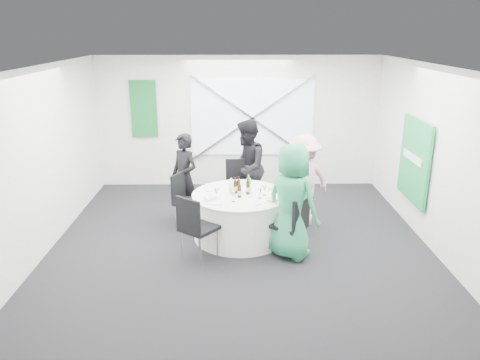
{
  "coord_description": "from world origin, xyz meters",
  "views": [
    {
      "loc": [
        -0.1,
        -6.93,
        3.31
      ],
      "look_at": [
        0.0,
        0.2,
        1.0
      ],
      "focal_mm": 35.0,
      "sensor_mm": 36.0,
      "label": 1
    }
  ],
  "objects_px": {
    "person_man_back": "(246,167)",
    "person_woman_green": "(292,202)",
    "chair_back_left": "(184,196)",
    "banquet_table": "(240,216)",
    "person_woman_pink": "(303,180)",
    "clear_water_bottle": "(231,188)",
    "green_water_bottle": "(249,185)",
    "chair_back": "(238,183)",
    "chair_front_left": "(195,224)",
    "chair_front_right": "(294,221)",
    "chair_back_right": "(300,195)",
    "person_man_back_left": "(184,177)"
  },
  "relations": [
    {
      "from": "banquet_table",
      "to": "chair_back",
      "type": "distance_m",
      "value": 1.07
    },
    {
      "from": "chair_back_left",
      "to": "chair_front_left",
      "type": "xyz_separation_m",
      "value": [
        0.28,
        -1.3,
        0.05
      ]
    },
    {
      "from": "chair_front_right",
      "to": "person_man_back",
      "type": "xyz_separation_m",
      "value": [
        -0.66,
        1.78,
        0.32
      ]
    },
    {
      "from": "chair_back_right",
      "to": "clear_water_bottle",
      "type": "bearing_deg",
      "value": -92.07
    },
    {
      "from": "chair_back",
      "to": "person_man_back",
      "type": "height_order",
      "value": "person_man_back"
    },
    {
      "from": "chair_back_left",
      "to": "banquet_table",
      "type": "bearing_deg",
      "value": -90.0
    },
    {
      "from": "person_man_back",
      "to": "person_woman_pink",
      "type": "height_order",
      "value": "person_man_back"
    },
    {
      "from": "chair_front_right",
      "to": "person_man_back",
      "type": "height_order",
      "value": "person_man_back"
    },
    {
      "from": "chair_front_left",
      "to": "clear_water_bottle",
      "type": "relative_size",
      "value": 3.73
    },
    {
      "from": "chair_back",
      "to": "chair_front_left",
      "type": "height_order",
      "value": "chair_front_left"
    },
    {
      "from": "person_man_back",
      "to": "person_woman_green",
      "type": "bearing_deg",
      "value": 26.26
    },
    {
      "from": "banquet_table",
      "to": "chair_back",
      "type": "relative_size",
      "value": 1.52
    },
    {
      "from": "chair_back",
      "to": "banquet_table",
      "type": "bearing_deg",
      "value": -90.0
    },
    {
      "from": "chair_front_right",
      "to": "green_water_bottle",
      "type": "xyz_separation_m",
      "value": [
        -0.66,
        0.78,
        0.31
      ]
    },
    {
      "from": "person_woman_pink",
      "to": "chair_back_left",
      "type": "bearing_deg",
      "value": -23.88
    },
    {
      "from": "person_woman_pink",
      "to": "clear_water_bottle",
      "type": "bearing_deg",
      "value": -1.81
    },
    {
      "from": "banquet_table",
      "to": "chair_back",
      "type": "xyz_separation_m",
      "value": [
        -0.02,
        1.05,
        0.23
      ]
    },
    {
      "from": "chair_back_left",
      "to": "person_woman_pink",
      "type": "bearing_deg",
      "value": -61.8
    },
    {
      "from": "person_man_back_left",
      "to": "person_woman_green",
      "type": "distance_m",
      "value": 2.31
    },
    {
      "from": "person_man_back_left",
      "to": "banquet_table",
      "type": "bearing_deg",
      "value": 0.0
    },
    {
      "from": "chair_back_right",
      "to": "person_man_back",
      "type": "height_order",
      "value": "person_man_back"
    },
    {
      "from": "chair_back",
      "to": "person_man_back",
      "type": "relative_size",
      "value": 0.58
    },
    {
      "from": "chair_front_left",
      "to": "green_water_bottle",
      "type": "height_order",
      "value": "green_water_bottle"
    },
    {
      "from": "chair_back_left",
      "to": "green_water_bottle",
      "type": "relative_size",
      "value": 3.27
    },
    {
      "from": "chair_back_left",
      "to": "person_man_back",
      "type": "bearing_deg",
      "value": -33.43
    },
    {
      "from": "chair_front_right",
      "to": "person_man_back",
      "type": "distance_m",
      "value": 1.93
    },
    {
      "from": "banquet_table",
      "to": "person_man_back_left",
      "type": "height_order",
      "value": "person_man_back_left"
    },
    {
      "from": "person_woman_pink",
      "to": "person_woman_green",
      "type": "xyz_separation_m",
      "value": [
        -0.34,
        -1.22,
        0.07
      ]
    },
    {
      "from": "chair_back_right",
      "to": "chair_front_right",
      "type": "bearing_deg",
      "value": -41.06
    },
    {
      "from": "chair_front_right",
      "to": "green_water_bottle",
      "type": "relative_size",
      "value": 3.27
    },
    {
      "from": "banquet_table",
      "to": "person_woman_green",
      "type": "distance_m",
      "value": 1.13
    },
    {
      "from": "clear_water_bottle",
      "to": "chair_front_left",
      "type": "bearing_deg",
      "value": -122.86
    },
    {
      "from": "chair_back_left",
      "to": "person_man_back",
      "type": "relative_size",
      "value": 0.54
    },
    {
      "from": "green_water_bottle",
      "to": "person_woman_green",
      "type": "bearing_deg",
      "value": -51.59
    },
    {
      "from": "green_water_bottle",
      "to": "chair_back_left",
      "type": "bearing_deg",
      "value": 162.26
    },
    {
      "from": "person_man_back_left",
      "to": "clear_water_bottle",
      "type": "xyz_separation_m",
      "value": [
        0.84,
        -0.86,
        0.08
      ]
    },
    {
      "from": "person_man_back",
      "to": "person_woman_green",
      "type": "distance_m",
      "value": 1.89
    },
    {
      "from": "person_man_back",
      "to": "green_water_bottle",
      "type": "relative_size",
      "value": 6.04
    },
    {
      "from": "chair_back_left",
      "to": "chair_back_right",
      "type": "relative_size",
      "value": 1.05
    },
    {
      "from": "chair_back_right",
      "to": "person_woman_pink",
      "type": "xyz_separation_m",
      "value": [
        0.03,
        -0.04,
        0.28
      ]
    },
    {
      "from": "chair_back",
      "to": "green_water_bottle",
      "type": "distance_m",
      "value": 0.99
    },
    {
      "from": "chair_back_right",
      "to": "chair_front_left",
      "type": "height_order",
      "value": "chair_front_left"
    },
    {
      "from": "banquet_table",
      "to": "person_man_back_left",
      "type": "relative_size",
      "value": 0.99
    },
    {
      "from": "chair_back",
      "to": "person_woman_green",
      "type": "distance_m",
      "value": 1.91
    },
    {
      "from": "person_woman_green",
      "to": "chair_back_right",
      "type": "bearing_deg",
      "value": -62.23
    },
    {
      "from": "chair_back",
      "to": "chair_front_right",
      "type": "xyz_separation_m",
      "value": [
        0.82,
        -1.72,
        -0.04
      ]
    },
    {
      "from": "chair_back",
      "to": "person_woman_green",
      "type": "relative_size",
      "value": 0.58
    },
    {
      "from": "banquet_table",
      "to": "person_woman_pink",
      "type": "bearing_deg",
      "value": 26.46
    },
    {
      "from": "banquet_table",
      "to": "chair_front_left",
      "type": "height_order",
      "value": "chair_front_left"
    },
    {
      "from": "chair_back",
      "to": "clear_water_bottle",
      "type": "relative_size",
      "value": 3.72
    }
  ]
}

